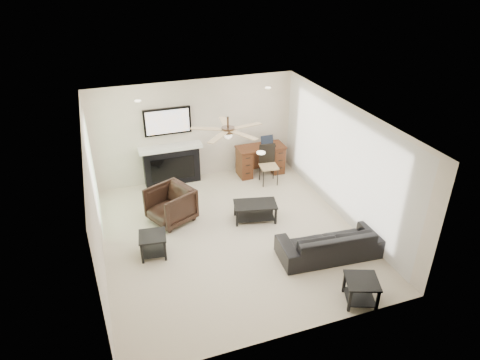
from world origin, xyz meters
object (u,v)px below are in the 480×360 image
Objects in this scene: desk at (260,160)px; sofa at (330,242)px; coffee_table at (255,212)px; fireplace_unit at (170,148)px; armchair at (171,205)px.

sofa is at bearing -90.16° from desk.
coffee_table is 2.70m from fireplace_unit.
sofa is 3.59m from desk.
armchair is at bearing -35.10° from sofa.
desk is at bearing 78.35° from coffee_table.
fireplace_unit reaches higher than desk.
armchair is 2.98m from desk.
armchair is at bearing -102.40° from fireplace_unit.
coffee_table is at bearing -114.60° from desk.
desk is (0.01, 3.59, 0.09)m from sofa.
armchair reaches higher than sofa.
sofa is 1.03× the size of fireplace_unit.
desk is (0.91, 1.99, 0.18)m from coffee_table.
fireplace_unit reaches higher than sofa.
armchair reaches higher than coffee_table.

